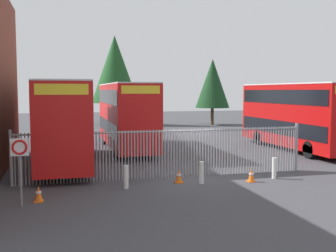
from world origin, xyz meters
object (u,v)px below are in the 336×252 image
at_px(bollard_near_right, 274,168).
at_px(traffic_cone_mid_forecourt, 179,176).
at_px(double_decker_bus_behind_fence_left, 296,114).
at_px(double_decker_bus_behind_fence_right, 126,113).
at_px(bollard_center_front, 201,173).
at_px(double_decker_bus_near_gate, 62,119).
at_px(bollard_near_left, 126,177).
at_px(speed_limit_sign_post, 20,155).
at_px(traffic_cone_by_gate, 39,194).
at_px(traffic_cone_near_kerb, 251,175).

bearing_deg(bollard_near_right, traffic_cone_mid_forecourt, 176.45).
bearing_deg(double_decker_bus_behind_fence_left, double_decker_bus_behind_fence_right, 163.46).
relative_size(double_decker_bus_behind_fence_right, bollard_center_front, 11.38).
height_order(double_decker_bus_near_gate, double_decker_bus_behind_fence_left, same).
bearing_deg(bollard_near_left, traffic_cone_mid_forecourt, 11.08).
distance_m(double_decker_bus_behind_fence_left, speed_limit_sign_post, 19.02).
bearing_deg(bollard_center_front, double_decker_bus_near_gate, 132.16).
bearing_deg(double_decker_bus_behind_fence_left, bollard_near_left, -147.85).
bearing_deg(traffic_cone_mid_forecourt, traffic_cone_by_gate, -163.92).
height_order(double_decker_bus_behind_fence_right, bollard_near_left, double_decker_bus_behind_fence_right).
distance_m(traffic_cone_by_gate, speed_limit_sign_post, 1.67).
bearing_deg(traffic_cone_by_gate, bollard_near_right, 7.73).
xyz_separation_m(double_decker_bus_behind_fence_left, bollard_near_left, (-12.56, -7.89, -1.95)).
bearing_deg(double_decker_bus_near_gate, double_decker_bus_behind_fence_right, 49.24).
bearing_deg(traffic_cone_near_kerb, double_decker_bus_behind_fence_right, 108.34).
bearing_deg(speed_limit_sign_post, double_decker_bus_near_gate, 79.93).
distance_m(double_decker_bus_near_gate, traffic_cone_near_kerb, 10.40).
height_order(bollard_near_left, speed_limit_sign_post, speed_limit_sign_post).
xyz_separation_m(bollard_near_right, traffic_cone_mid_forecourt, (-4.38, 0.27, -0.19)).
relative_size(traffic_cone_mid_forecourt, speed_limit_sign_post, 0.25).
bearing_deg(bollard_center_front, double_decker_bus_behind_fence_left, 40.10).
xyz_separation_m(double_decker_bus_behind_fence_right, bollard_center_front, (1.51, -11.07, -1.95)).
bearing_deg(bollard_near_left, bollard_center_front, 0.62).
bearing_deg(speed_limit_sign_post, double_decker_bus_behind_fence_right, 66.48).
bearing_deg(bollard_center_front, bollard_near_right, 2.53).
xyz_separation_m(traffic_cone_mid_forecourt, traffic_cone_near_kerb, (3.09, -0.61, 0.00)).
bearing_deg(double_decker_bus_behind_fence_right, bollard_near_left, -98.80).
height_order(bollard_near_right, traffic_cone_near_kerb, bollard_near_right).
xyz_separation_m(bollard_center_front, traffic_cone_near_kerb, (2.22, -0.18, -0.19)).
bearing_deg(bollard_center_front, traffic_cone_near_kerb, -4.75).
xyz_separation_m(bollard_near_left, bollard_near_right, (6.74, 0.19, 0.00)).
bearing_deg(traffic_cone_mid_forecourt, double_decker_bus_behind_fence_right, 93.45).
distance_m(double_decker_bus_behind_fence_right, bollard_center_front, 11.34).
bearing_deg(traffic_cone_mid_forecourt, bollard_center_front, -26.26).
xyz_separation_m(bollard_near_right, traffic_cone_by_gate, (-10.05, -1.36, -0.19)).
relative_size(bollard_center_front, speed_limit_sign_post, 0.40).
xyz_separation_m(double_decker_bus_near_gate, speed_limit_sign_post, (-1.42, -7.99, -0.65)).
relative_size(traffic_cone_by_gate, speed_limit_sign_post, 0.25).
height_order(traffic_cone_by_gate, speed_limit_sign_post, speed_limit_sign_post).
bearing_deg(speed_limit_sign_post, double_decker_bus_behind_fence_left, 30.30).
distance_m(double_decker_bus_behind_fence_right, traffic_cone_by_gate, 13.44).
distance_m(double_decker_bus_behind_fence_right, speed_limit_sign_post, 13.98).
distance_m(double_decker_bus_behind_fence_right, bollard_near_right, 12.17).
relative_size(double_decker_bus_near_gate, speed_limit_sign_post, 4.50).
relative_size(bollard_near_left, bollard_center_front, 1.00).
height_order(traffic_cone_near_kerb, speed_limit_sign_post, speed_limit_sign_post).
bearing_deg(traffic_cone_near_kerb, double_decker_bus_near_gate, 140.77).
bearing_deg(traffic_cone_near_kerb, bollard_near_left, 178.43).
bearing_deg(double_decker_bus_behind_fence_right, bollard_near_right, -65.31).
xyz_separation_m(double_decker_bus_behind_fence_left, bollard_near_right, (-5.82, -7.70, -1.95)).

